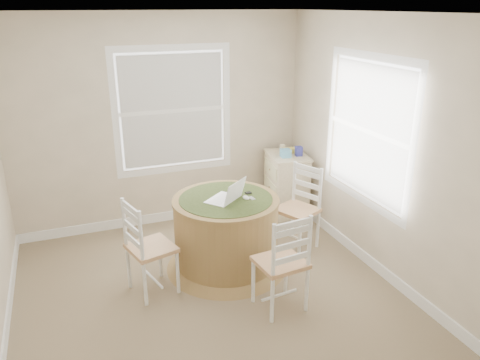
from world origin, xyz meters
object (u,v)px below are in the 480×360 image
round_table (226,230)px  laptop (226,197)px  chair_right (297,210)px  chair_near (280,262)px  corner_chest (286,185)px  chair_left (151,247)px

round_table → laptop: 0.40m
chair_right → chair_near: bearing=-59.9°
chair_near → laptop: 0.91m
laptop → corner_chest: bearing=-179.0°
chair_near → laptop: (-0.23, 0.81, 0.35)m
chair_right → laptop: (-0.91, -0.16, 0.35)m
laptop → corner_chest: (1.20, 1.01, -0.40)m
chair_left → corner_chest: 2.31m
round_table → corner_chest: (1.19, 0.97, -0.01)m
chair_left → chair_near: bearing=-138.7°
chair_right → corner_chest: (0.29, 0.86, -0.05)m
chair_right → corner_chest: chair_right is taller
chair_left → corner_chest: size_ratio=1.12×
round_table → chair_near: bearing=-81.5°
laptop → chair_left: bearing=-30.5°
chair_left → corner_chest: (2.01, 1.13, -0.05)m
round_table → laptop: laptop is taller
chair_left → corner_chest: bearing=-75.6°
round_table → laptop: size_ratio=2.80×
chair_left → chair_right: same height
chair_left → chair_right: (1.72, 0.28, 0.00)m
laptop → corner_chest: laptop is taller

